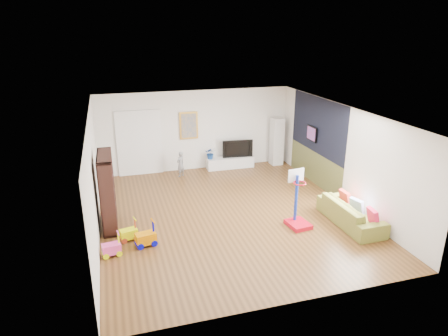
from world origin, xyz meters
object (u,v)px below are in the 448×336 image
object	(u,v)px
media_console	(230,162)
sofa	(351,213)
bookshelf	(107,191)
basketball_hoop	(300,200)

from	to	relation	value
media_console	sofa	world-z (taller)	sofa
bookshelf	sofa	distance (m)	5.99
bookshelf	sofa	world-z (taller)	bookshelf
bookshelf	sofa	xyz separation A→B (m)	(5.74, -1.56, -0.63)
basketball_hoop	sofa	bearing A→B (deg)	-17.05
basketball_hoop	bookshelf	bearing A→B (deg)	156.21
media_console	bookshelf	xyz separation A→B (m)	(-4.11, -3.29, 0.73)
sofa	basketball_hoop	bearing A→B (deg)	79.41
media_console	bookshelf	distance (m)	5.32
media_console	basketball_hoop	distance (m)	4.67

